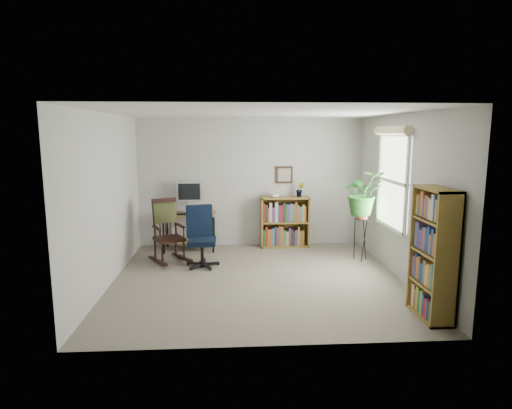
{
  "coord_description": "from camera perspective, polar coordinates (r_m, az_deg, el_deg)",
  "views": [
    {
      "loc": [
        -0.39,
        -6.0,
        2.12
      ],
      "look_at": [
        0.0,
        0.4,
        1.05
      ],
      "focal_mm": 30.0,
      "sensor_mm": 36.0,
      "label": 1
    }
  ],
  "objects": [
    {
      "name": "desk",
      "position": [
        7.94,
        -8.85,
        -3.58
      ],
      "size": [
        0.95,
        0.52,
        0.69
      ],
      "primitive_type": null,
      "color": "olive",
      "rests_on": "floor"
    },
    {
      "name": "monitor",
      "position": [
        7.96,
        -8.87,
        1.02
      ],
      "size": [
        0.46,
        0.16,
        0.56
      ],
      "primitive_type": null,
      "color": "silver",
      "rests_on": "desk"
    },
    {
      "name": "wall_right",
      "position": [
        6.56,
        18.85,
        0.9
      ],
      "size": [
        0.0,
        4.0,
        2.4
      ],
      "primitive_type": "cube",
      "color": "#B1B2AD",
      "rests_on": "ground"
    },
    {
      "name": "ceiling",
      "position": [
        6.02,
        0.24,
        12.14
      ],
      "size": [
        4.2,
        4.0,
        0.0
      ],
      "primitive_type": "cube",
      "color": "silver",
      "rests_on": "ground"
    },
    {
      "name": "office_chair",
      "position": [
        6.87,
        -7.23,
        -4.26
      ],
      "size": [
        0.66,
        0.66,
        1.0
      ],
      "primitive_type": null,
      "rotation": [
        0.0,
        0.0,
        0.25
      ],
      "color": "black",
      "rests_on": "floor"
    },
    {
      "name": "tall_bookshelf",
      "position": [
        5.32,
        22.56,
        -6.09
      ],
      "size": [
        0.29,
        0.67,
        1.52
      ],
      "primitive_type": null,
      "color": "olive",
      "rests_on": "floor"
    },
    {
      "name": "window",
      "position": [
        6.8,
        17.68,
        2.95
      ],
      "size": [
        0.12,
        1.2,
        1.5
      ],
      "primitive_type": null,
      "color": "white",
      "rests_on": "wall_right"
    },
    {
      "name": "low_bookshelf",
      "position": [
        8.06,
        3.86,
        -2.33
      ],
      "size": [
        0.9,
        0.3,
        0.95
      ],
      "primitive_type": null,
      "color": "olive",
      "rests_on": "floor"
    },
    {
      "name": "plant_stand",
      "position": [
        7.41,
        13.84,
        -4.09
      ],
      "size": [
        0.27,
        0.27,
        0.84
      ],
      "primitive_type": null,
      "rotation": [
        0.0,
        0.0,
        0.19
      ],
      "color": "black",
      "rests_on": "floor"
    },
    {
      "name": "keyboard",
      "position": [
        7.75,
        -9.0,
        -1.22
      ],
      "size": [
        0.4,
        0.15,
        0.02
      ],
      "primitive_type": "cube",
      "color": "black",
      "rests_on": "desk"
    },
    {
      "name": "wall_front",
      "position": [
        4.12,
        2.06,
        -3.42
      ],
      "size": [
        4.2,
        0.0,
        2.4
      ],
      "primitive_type": "cube",
      "color": "#B1B2AD",
      "rests_on": "ground"
    },
    {
      "name": "potted_plant_small",
      "position": [
        8.02,
        5.87,
        1.43
      ],
      "size": [
        0.13,
        0.24,
        0.11
      ],
      "primitive_type": "imported",
      "color": "#266B25",
      "rests_on": "low_bookshelf"
    },
    {
      "name": "spider_plant",
      "position": [
        7.24,
        14.18,
        4.32
      ],
      "size": [
        1.69,
        1.88,
        1.47
      ],
      "primitive_type": "imported",
      "color": "#266B25",
      "rests_on": "plant_stand"
    },
    {
      "name": "rocking_chair",
      "position": [
        7.24,
        -11.54,
        -3.38
      ],
      "size": [
        0.91,
        1.07,
        1.07
      ],
      "primitive_type": null,
      "rotation": [
        0.0,
        0.0,
        0.47
      ],
      "color": "black",
      "rests_on": "floor"
    },
    {
      "name": "wall_back",
      "position": [
        8.06,
        -0.7,
        2.92
      ],
      "size": [
        4.2,
        0.0,
        2.4
      ],
      "primitive_type": "cube",
      "color": "#B1B2AD",
      "rests_on": "ground"
    },
    {
      "name": "wall_left",
      "position": [
        6.31,
        -19.18,
        0.56
      ],
      "size": [
        0.0,
        4.0,
        2.4
      ],
      "primitive_type": "cube",
      "color": "#B1B2AD",
      "rests_on": "ground"
    },
    {
      "name": "framed_picture",
      "position": [
        8.07,
        3.79,
        3.97
      ],
      "size": [
        0.32,
        0.04,
        0.32
      ],
      "primitive_type": null,
      "color": "black",
      "rests_on": "wall_back"
    },
    {
      "name": "floor",
      "position": [
        6.38,
        0.22,
        -9.95
      ],
      "size": [
        4.2,
        4.0,
        0.0
      ],
      "primitive_type": "cube",
      "color": "gray",
      "rests_on": "ground"
    }
  ]
}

